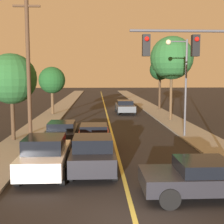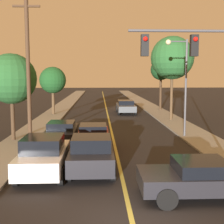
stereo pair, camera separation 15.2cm
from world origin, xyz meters
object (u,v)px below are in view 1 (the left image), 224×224
object	(u,v)px
car_far_oncoming	(125,106)
tree_right_far	(160,70)
tree_left_near	(11,79)
car_crossing_right	(199,177)
car_near_lane_second	(94,135)
car_outer_lane_front	(45,156)
utility_pole_left	(28,68)
traffic_signal_mast	(203,67)
car_outer_lane_second	(62,132)
car_near_lane_front	(93,154)
tree_left_far	(52,80)
streetlamp_right	(181,74)
tree_right_near	(172,58)

from	to	relation	value
car_far_oncoming	tree_right_far	size ratio (longest dim) A/B	0.82
car_far_oncoming	tree_left_near	size ratio (longest dim) A/B	0.90
car_crossing_right	car_near_lane_second	bearing A→B (deg)	26.22
car_outer_lane_front	utility_pole_left	bearing A→B (deg)	107.37
traffic_signal_mast	car_outer_lane_front	bearing A→B (deg)	-177.82
car_outer_lane_front	car_outer_lane_second	xyz separation A→B (m)	(0.00, 6.45, -0.15)
car_crossing_right	tree_left_near	world-z (taller)	tree_left_near
car_near_lane_front	car_crossing_right	size ratio (longest dim) A/B	1.00
car_near_lane_front	car_outer_lane_second	world-z (taller)	car_near_lane_front
car_near_lane_front	car_far_oncoming	world-z (taller)	car_near_lane_front
tree_left_far	traffic_signal_mast	bearing A→B (deg)	-65.27
car_near_lane_second	car_crossing_right	size ratio (longest dim) A/B	1.00
car_outer_lane_second	streetlamp_right	distance (m)	8.76
car_near_lane_second	car_outer_lane_second	world-z (taller)	car_near_lane_second
car_crossing_right	traffic_signal_mast	xyz separation A→B (m)	(1.01, 2.96, 3.85)
car_outer_lane_second	streetlamp_right	bearing A→B (deg)	9.96
car_outer_lane_front	car_crossing_right	world-z (taller)	car_outer_lane_front
car_crossing_right	car_outer_lane_front	bearing A→B (deg)	64.78
traffic_signal_mast	car_outer_lane_second	bearing A→B (deg)	137.46
utility_pole_left	car_crossing_right	bearing A→B (deg)	-48.84
car_near_lane_front	tree_left_near	distance (m)	9.00
car_near_lane_front	car_outer_lane_front	bearing A→B (deg)	-170.38
car_crossing_right	utility_pole_left	xyz separation A→B (m)	(-7.62, 8.71, 3.94)
car_far_oncoming	tree_left_near	distance (m)	17.21
car_crossing_right	tree_left_far	xyz separation A→B (m)	(-8.27, 23.11, 3.00)
tree_left_near	tree_right_near	xyz separation A→B (m)	(12.25, 8.62, 1.81)
car_far_oncoming	car_outer_lane_second	bearing A→B (deg)	70.53
car_far_oncoming	traffic_signal_mast	xyz separation A→B (m)	(1.40, -21.32, 3.79)
car_near_lane_second	tree_right_far	size ratio (longest dim) A/B	0.65
streetlamp_right	tree_left_near	xyz separation A→B (m)	(-11.03, -0.85, -0.30)
car_near_lane_front	tree_left_near	size ratio (longest dim) A/B	0.72
car_near_lane_second	tree_right_near	xyz separation A→B (m)	(7.07, 10.73, 5.06)
car_crossing_right	tree_right_near	distance (m)	19.29
car_far_oncoming	tree_left_near	xyz separation A→B (m)	(-8.52, -14.60, 3.23)
car_near_lane_second	tree_right_far	distance (m)	21.49
tree_left_near	car_far_oncoming	bearing A→B (deg)	59.74
traffic_signal_mast	tree_left_near	distance (m)	11.99
car_near_lane_front	car_crossing_right	distance (m)	4.81
car_near_lane_front	tree_left_near	bearing A→B (deg)	127.96
tree_left_near	car_outer_lane_second	bearing A→B (deg)	-9.47
car_near_lane_front	streetlamp_right	distance (m)	10.13
traffic_signal_mast	tree_right_near	xyz separation A→B (m)	(2.33, 15.34, 1.25)
tree_left_far	car_outer_lane_second	bearing A→B (deg)	-79.71
traffic_signal_mast	tree_right_near	size ratio (longest dim) A/B	0.81
traffic_signal_mast	tree_right_far	xyz separation A→B (m)	(3.08, 24.20, 0.30)
car_crossing_right	tree_left_far	bearing A→B (deg)	19.69
car_outer_lane_front	utility_pole_left	xyz separation A→B (m)	(-1.88, 6.01, 3.80)
tree_left_far	tree_right_far	distance (m)	13.05
car_crossing_right	tree_right_near	size ratio (longest dim) A/B	0.52
car_near_lane_second	tree_right_near	world-z (taller)	tree_right_near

